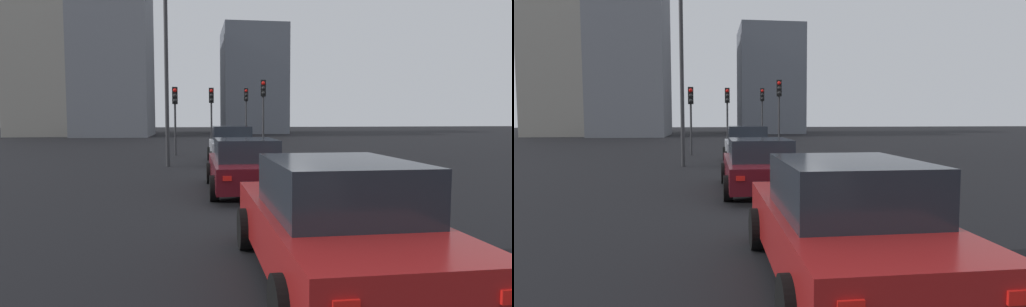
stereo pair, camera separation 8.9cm
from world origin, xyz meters
TOP-DOWN VIEW (x-y plane):
  - ground_plane at (0.00, 0.00)m, footprint 160.00×160.00m
  - car_silver_lead at (9.31, -0.02)m, footprint 4.48×2.07m
  - car_maroon_second at (1.84, 0.23)m, footprint 4.72×2.04m
  - car_red_third at (-5.04, -0.07)m, footprint 4.70×2.04m
  - traffic_light_near_left at (20.82, -2.05)m, footprint 0.32×0.29m
  - traffic_light_near_right at (13.57, 2.59)m, footprint 0.32×0.30m
  - traffic_light_far_left at (13.95, -2.19)m, footprint 0.33×0.30m
  - traffic_light_far_right at (16.58, 0.56)m, footprint 0.32×0.28m
  - street_lamp_kerbside at (8.27, 2.70)m, footprint 0.56×0.36m
  - building_facade_left at (47.23, -6.00)m, footprint 10.18×7.78m
  - building_facade_center at (39.43, 10.00)m, footprint 9.37×7.59m
  - building_facade_right at (44.51, 16.00)m, footprint 15.08×9.50m

SIDE VIEW (x-z plane):
  - ground_plane at x=0.00m, z-range -0.20..0.00m
  - car_maroon_second at x=1.84m, z-range -0.02..1.44m
  - car_red_third at x=-5.04m, z-range -0.03..1.52m
  - car_silver_lead at x=9.31m, z-range -0.04..1.61m
  - traffic_light_near_right at x=13.57m, z-range 0.81..4.43m
  - traffic_light_far_right at x=16.58m, z-range 0.84..4.63m
  - traffic_light_near_left at x=20.82m, z-range 0.89..4.95m
  - traffic_light_far_left at x=13.95m, z-range 0.89..4.97m
  - street_lamp_kerbside at x=8.27m, z-range 0.68..9.44m
  - building_facade_left at x=47.23m, z-range 0.00..13.35m
  - building_facade_center at x=39.43m, z-range 0.00..15.77m
  - building_facade_right at x=44.51m, z-range 0.00..17.61m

